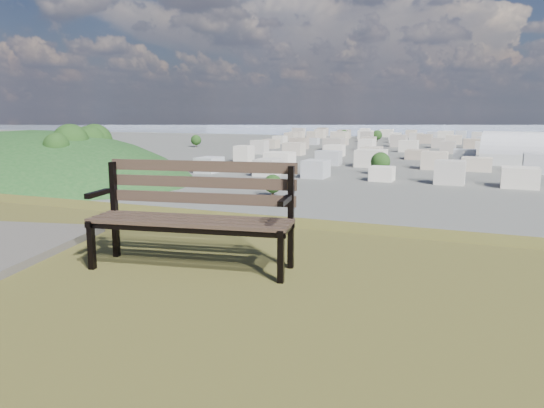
% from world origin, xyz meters
% --- Properties ---
extents(park_bench, '(1.98, 0.92, 1.00)m').
position_xyz_m(park_bench, '(0.33, 2.07, 25.56)').
color(park_bench, '#402D25').
rests_on(park_bench, hilltop_mesa).
extents(arena, '(52.98, 26.90, 21.51)m').
position_xyz_m(arena, '(23.65, 286.05, 5.07)').
color(arena, silver).
rests_on(arena, ground).
extents(green_wooded_hill, '(149.85, 119.88, 74.93)m').
position_xyz_m(green_wooded_hill, '(-160.00, 150.84, 0.11)').
color(green_wooded_hill, '#173E18').
rests_on(green_wooded_hill, ground).
extents(city_blocks, '(395.00, 361.00, 7.00)m').
position_xyz_m(city_blocks, '(0.00, 394.44, 3.50)').
color(city_blocks, beige).
rests_on(city_blocks, ground).
extents(city_trees, '(406.52, 387.20, 9.98)m').
position_xyz_m(city_trees, '(-26.39, 319.00, 4.83)').
color(city_trees, '#322519').
rests_on(city_trees, ground).
extents(bay_water, '(2400.00, 700.00, 0.12)m').
position_xyz_m(bay_water, '(0.00, 900.00, 0.00)').
color(bay_water, '#96A9C0').
rests_on(bay_water, ground).
extents(far_hills, '(2050.00, 340.00, 60.00)m').
position_xyz_m(far_hills, '(-60.92, 1402.93, 25.47)').
color(far_hills, '#8A92AB').
rests_on(far_hills, ground).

